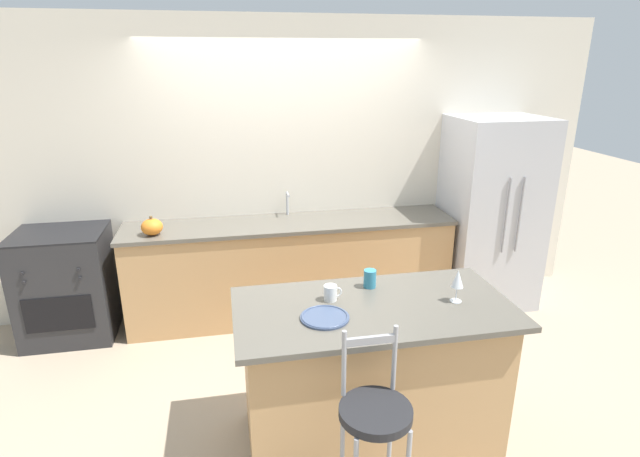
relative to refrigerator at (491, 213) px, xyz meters
The scene contains 13 objects.
ground_plane 2.16m from the refrigerator, behind, with size 18.00×18.00×0.00m, color tan.
wall_back 2.02m from the refrigerator, 168.89° to the left, with size 6.00×0.07×2.70m.
back_counter 1.99m from the refrigerator, behind, with size 2.99×0.63×0.93m.
sink_faucet 1.96m from the refrigerator, behind, with size 0.02×0.13×0.22m.
kitchen_island 2.41m from the refrigerator, 135.21° to the right, with size 1.66×0.83×0.94m.
refrigerator is the anchor object (origin of this frame).
oven_range 3.92m from the refrigerator, behind, with size 0.73×0.63×0.96m.
bar_stool_near 3.00m from the refrigerator, 128.76° to the right, with size 0.35×0.35×1.12m.
dinner_plate 2.66m from the refrigerator, 138.61° to the right, with size 0.28×0.28×0.02m.
wine_glass 2.09m from the refrigerator, 124.68° to the right, with size 0.07×0.07×0.20m.
coffee_mug 2.47m from the refrigerator, 141.08° to the right, with size 0.11×0.08×0.10m.
tumbler_cup 2.17m from the refrigerator, 139.08° to the right, with size 0.08×0.08×0.12m.
pumpkin_decoration 3.13m from the refrigerator, behind, with size 0.18×0.18×0.16m.
Camera 1 is at (-0.56, -3.93, 2.33)m, focal length 28.00 mm.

